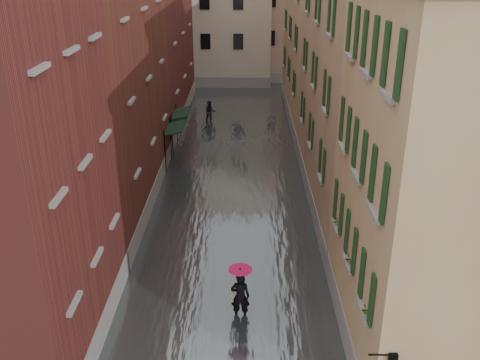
{
  "coord_description": "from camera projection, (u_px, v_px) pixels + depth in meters",
  "views": [
    {
      "loc": [
        0.71,
        -16.36,
        12.25
      ],
      "look_at": [
        0.48,
        5.01,
        3.0
      ],
      "focal_mm": 40.0,
      "sensor_mm": 36.0,
      "label": 1
    }
  ],
  "objects": [
    {
      "name": "ground",
      "position": [
        226.0,
        307.0,
        19.89
      ],
      "size": [
        120.0,
        120.0,
        0.0
      ],
      "primitive_type": "plane",
      "color": "#555658",
      "rests_on": "ground"
    },
    {
      "name": "floodwater",
      "position": [
        234.0,
        171.0,
        31.78
      ],
      "size": [
        10.0,
        60.0,
        0.2
      ],
      "primitive_type": "cube",
      "color": "#51585A",
      "rests_on": "ground"
    },
    {
      "name": "building_left_mid",
      "position": [
        86.0,
        85.0,
        25.74
      ],
      "size": [
        6.0,
        14.0,
        12.5
      ],
      "primitive_type": "cube",
      "color": "#5B2E1C",
      "rests_on": "ground"
    },
    {
      "name": "building_left_far",
      "position": [
        141.0,
        27.0,
        39.21
      ],
      "size": [
        6.0,
        16.0,
        14.0
      ],
      "primitive_type": "cube",
      "color": "maroon",
      "rests_on": "ground"
    },
    {
      "name": "building_right_near",
      "position": [
        459.0,
        190.0,
        15.7
      ],
      "size": [
        6.0,
        8.0,
        11.5
      ],
      "primitive_type": "cube",
      "color": "#A57F55",
      "rests_on": "ground"
    },
    {
      "name": "building_right_mid",
      "position": [
        377.0,
        80.0,
        25.49
      ],
      "size": [
        6.0,
        14.0,
        13.0
      ],
      "primitive_type": "cube",
      "color": "tan",
      "rests_on": "ground"
    },
    {
      "name": "building_right_far",
      "position": [
        331.0,
        45.0,
        39.56
      ],
      "size": [
        6.0,
        16.0,
        11.5
      ],
      "primitive_type": "cube",
      "color": "#A57F55",
      "rests_on": "ground"
    },
    {
      "name": "building_end_cream",
      "position": [
        208.0,
        13.0,
        52.21
      ],
      "size": [
        12.0,
        9.0,
        13.0
      ],
      "primitive_type": "cube",
      "color": "beige",
      "rests_on": "ground"
    },
    {
      "name": "building_end_pink",
      "position": [
        298.0,
        16.0,
        54.15
      ],
      "size": [
        10.0,
        9.0,
        12.0
      ],
      "primitive_type": "cube",
      "color": "tan",
      "rests_on": "ground"
    },
    {
      "name": "awning_near",
      "position": [
        176.0,
        127.0,
        31.94
      ],
      "size": [
        1.09,
        3.17,
        2.8
      ],
      "color": "black",
      "rests_on": "ground"
    },
    {
      "name": "awning_far",
      "position": [
        180.0,
        115.0,
        34.18
      ],
      "size": [
        1.09,
        3.24,
        2.8
      ],
      "color": "black",
      "rests_on": "ground"
    },
    {
      "name": "wall_lantern",
      "position": [
        391.0,
        358.0,
        13.14
      ],
      "size": [
        0.71,
        0.22,
        0.35
      ],
      "color": "black",
      "rests_on": "ground"
    },
    {
      "name": "window_planters",
      "position": [
        354.0,
        255.0,
        16.62
      ],
      "size": [
        0.59,
        5.94,
        0.84
      ],
      "color": "brown",
      "rests_on": "ground"
    },
    {
      "name": "pedestrian_main",
      "position": [
        240.0,
        290.0,
        18.83
      ],
      "size": [
        0.87,
        0.87,
        2.06
      ],
      "color": "black",
      "rests_on": "ground"
    },
    {
      "name": "pedestrian_far",
      "position": [
        210.0,
        113.0,
        40.45
      ],
      "size": [
        0.99,
        0.85,
        1.78
      ],
      "primitive_type": "imported",
      "rotation": [
        0.0,
        0.0,
        0.23
      ],
      "color": "black",
      "rests_on": "ground"
    }
  ]
}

